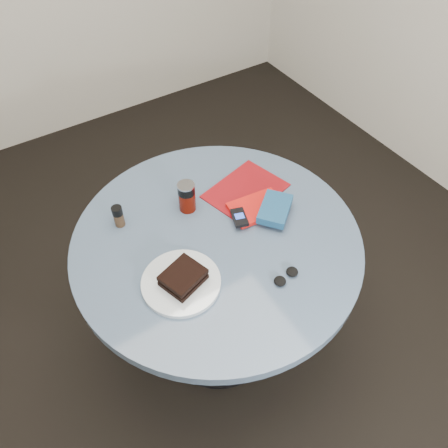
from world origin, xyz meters
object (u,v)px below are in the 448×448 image
table (217,265)px  pepper_grinder (118,216)px  magazine (246,191)px  plate (181,282)px  sandwich (183,277)px  headphones (286,276)px  novel (275,209)px  red_book (257,208)px  soda_can (187,197)px  mp3_player (239,217)px

table → pepper_grinder: 0.40m
pepper_grinder → magazine: size_ratio=0.30×
plate → magazine: plate is taller
sandwich → magazine: (0.40, 0.24, -0.04)m
sandwich → headphones: (0.28, -0.15, -0.03)m
novel → headphones: bearing=-158.1°
magazine → novel: novel is taller
red_book → pepper_grinder: bearing=161.8°
plate → pepper_grinder: size_ratio=2.95×
sandwich → red_book: (0.38, 0.14, -0.02)m
table → magazine: (0.21, 0.13, 0.17)m
plate → sandwich: 0.03m
table → novel: novel is taller
novel → sandwich: bearing=152.2°
soda_can → headphones: 0.45m
table → red_book: (0.19, 0.03, 0.18)m
plate → headphones: headphones is taller
table → soda_can: (-0.02, 0.17, 0.22)m
pepper_grinder → magazine: pepper_grinder is taller
table → mp3_player: bearing=7.6°
red_book → headphones: size_ratio=1.94×
soda_can → mp3_player: bearing=-53.4°
sandwich → soda_can: soda_can is taller
table → red_book: red_book is taller
pepper_grinder → magazine: (0.47, -0.10, -0.04)m
plate → soda_can: size_ratio=2.14×
plate → mp3_player: size_ratio=2.69×
plate → sandwich: sandwich is taller
table → plate: 0.28m
red_book → novel: bearing=-50.9°
pepper_grinder → red_book: size_ratio=0.44×
sandwich → headphones: 0.32m
sandwich → pepper_grinder: size_ratio=1.76×
sandwich → pepper_grinder: 0.35m
red_book → novel: 0.07m
magazine → red_book: (-0.02, -0.10, 0.01)m
soda_can → magazine: (0.23, -0.04, -0.06)m
novel → headphones: novel is taller
table → sandwich: bearing=-150.0°
plate → headphones: bearing=-28.9°
novel → headphones: size_ratio=1.53×
table → sandwich: (-0.19, -0.11, 0.20)m
sandwich → table: bearing=30.0°
plate → soda_can: soda_can is taller
plate → table: bearing=27.9°
pepper_grinder → mp3_player: bearing=-31.4°
plate → pepper_grinder: (-0.06, 0.34, 0.04)m
sandwich → red_book: 0.41m
table → soda_can: bearing=95.3°
sandwich → novel: bearing=11.3°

